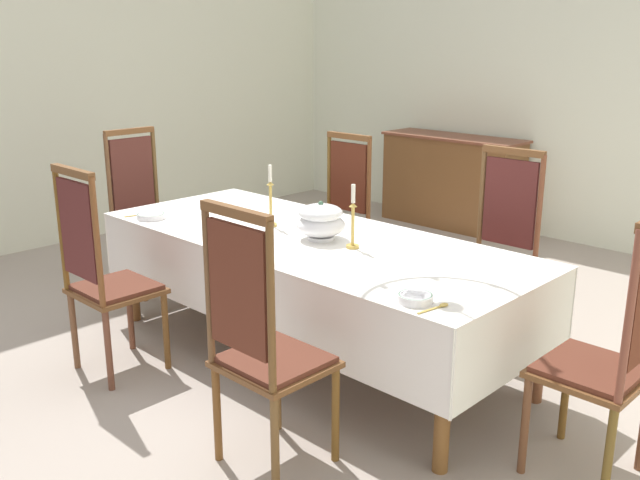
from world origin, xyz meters
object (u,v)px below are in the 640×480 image
soup_tureen (321,221)px  chair_head_east (611,351)px  chair_south_b (262,342)px  bowl_near_left (415,298)px  sideboard (452,181)px  chair_north_a (337,214)px  candlestick_west (271,201)px  chair_north_b (496,249)px  candlestick_east (353,223)px  spoon_secondary (145,214)px  bowl_near_right (151,216)px  spoon_primary (440,306)px  bowl_far_left (246,243)px  chair_south_a (103,273)px  dining_table (310,249)px  chair_head_west (144,210)px

soup_tureen → chair_head_east: bearing=0.0°
chair_south_b → bowl_near_left: 0.68m
sideboard → chair_north_a: bearing=102.3°
candlestick_west → sideboard: size_ratio=0.26×
chair_north_a → chair_north_b: size_ratio=0.97×
soup_tureen → candlestick_east: candlestick_east is taller
candlestick_west → spoon_secondary: bearing=-154.5°
bowl_near_left → candlestick_west: bearing=163.2°
bowl_near_right → chair_head_east: bearing=8.3°
sideboard → chair_south_b: bearing=113.7°
spoon_primary → spoon_secondary: (-2.28, 0.02, 0.00)m
chair_head_east → bowl_near_left: size_ratio=7.83×
bowl_far_left → spoon_secondary: 1.03m
chair_south_a → soup_tureen: (0.74, 0.94, 0.25)m
chair_south_a → chair_south_b: 1.31m
bowl_near_right → candlestick_east: bearing=16.8°
bowl_far_left → dining_table: bearing=77.7°
bowl_near_left → spoon_secondary: bearing=178.9°
chair_south_a → chair_south_b: (1.31, -0.00, 0.00)m
bowl_near_left → spoon_primary: bowl_near_left is taller
chair_south_a → spoon_primary: bearing=16.7°
spoon_secondary → chair_head_west: bearing=164.2°
chair_head_east → bowl_far_left: chair_head_east is taller
chair_head_west → chair_head_east: bearing=90.0°
chair_south_a → bowl_near_left: bearing=16.9°
chair_head_east → sideboard: 4.26m
dining_table → bowl_far_left: (-0.09, -0.40, 0.10)m
chair_south_a → sideboard: size_ratio=0.82×
dining_table → chair_north_b: (0.66, 0.94, -0.07)m
chair_head_west → spoon_secondary: bearing=59.2°
sideboard → chair_head_east: bearing=132.5°
chair_south_a → spoon_primary: chair_south_a is taller
chair_head_east → bowl_far_left: size_ratio=6.31×
candlestick_west → bowl_far_left: (0.24, -0.40, -0.13)m
spoon_primary → sideboard: (-2.30, 3.53, -0.29)m
soup_tureen → candlestick_west: size_ratio=0.74×
dining_table → soup_tureen: bearing=0.0°
chair_north_b → bowl_near_left: bearing=106.4°
chair_north_a → chair_south_b: chair_south_b is taller
dining_table → sideboard: bearing=109.9°
chair_north_a → spoon_primary: size_ratio=6.58×
chair_head_west → sideboard: (0.61, 3.13, -0.14)m
spoon_secondary → candlestick_west: bearing=40.5°
candlestick_west → bowl_near_left: (1.38, -0.42, -0.13)m
chair_north_a → sideboard: chair_north_a is taller
dining_table → chair_south_a: size_ratio=2.25×
chair_north_a → bowl_far_left: chair_north_a is taller
candlestick_west → sideboard: (-0.80, 3.13, -0.44)m
spoon_secondary → bowl_far_left: bearing=13.7°
chair_north_b → chair_head_west: 2.58m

